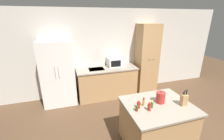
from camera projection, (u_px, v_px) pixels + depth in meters
ground_plane at (153, 137)px, 3.10m from camera, size 14.00×14.00×0.00m
wall_back at (117, 52)px, 4.77m from camera, size 7.20×0.06×2.60m
refrigerator at (58, 73)px, 4.09m from camera, size 0.87×0.65×1.79m
back_counter at (107, 82)px, 4.60m from camera, size 1.79×0.70×0.92m
pantry_cabinet at (147, 59)px, 4.83m from camera, size 0.64×0.56×2.17m
kitchen_island at (156, 125)px, 2.80m from camera, size 1.19×0.99×0.89m
microwave at (116, 62)px, 4.60m from camera, size 0.50×0.39×0.26m
knife_block at (184, 100)px, 2.60m from camera, size 0.11×0.08×0.30m
spice_bottle_tall_dark at (138, 105)px, 2.54m from camera, size 0.06×0.06×0.12m
spice_bottle_short_red at (137, 108)px, 2.46m from camera, size 0.05×0.05×0.10m
spice_bottle_amber_oil at (149, 107)px, 2.47m from camera, size 0.05×0.05×0.14m
spice_bottle_green_herb at (144, 102)px, 2.59m from camera, size 0.04×0.04×0.16m
spice_bottle_pale_salt at (152, 104)px, 2.54m from camera, size 0.05×0.05×0.13m
kettle at (161, 97)px, 2.69m from camera, size 0.16×0.16×0.23m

